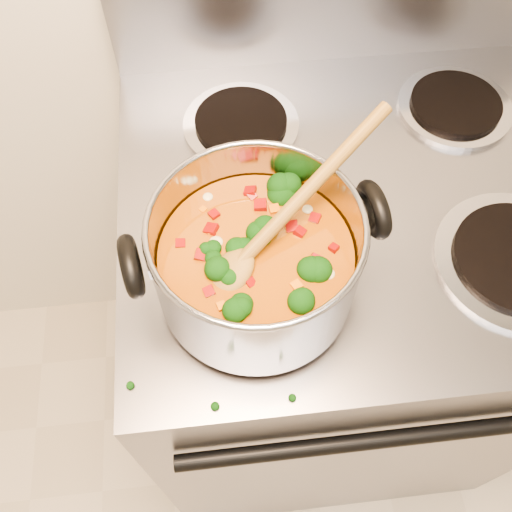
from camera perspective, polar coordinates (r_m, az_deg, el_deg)
The scene contains 4 objects.
electric_range at distance 1.26m, azimuth 7.68°, elevation -5.91°, with size 0.75×0.68×1.08m.
stockpot at distance 0.70m, azimuth 0.01°, elevation -0.38°, with size 0.32×0.26×0.15m.
wooden_spoon at distance 0.67m, azimuth 1.34°, elevation 2.47°, with size 0.26×0.21×0.13m.
cooktop_crumbs at distance 0.76m, azimuth -4.47°, elevation -4.24°, with size 0.24×0.36×0.01m.
Camera 1 is at (-0.19, 0.65, 1.60)m, focal length 40.00 mm.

